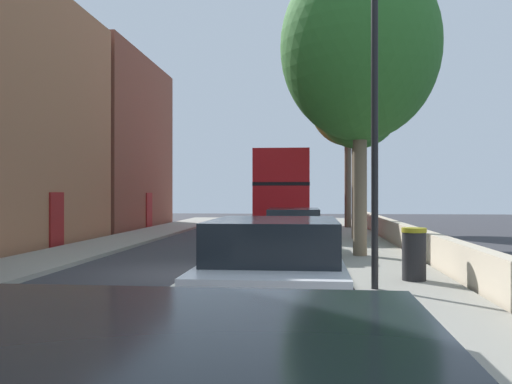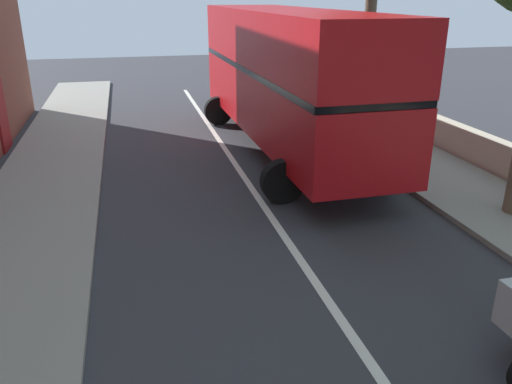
{
  "view_description": "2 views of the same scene",
  "coord_description": "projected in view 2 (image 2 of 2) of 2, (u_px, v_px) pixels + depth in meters",
  "views": [
    {
      "loc": [
        2.95,
        -13.71,
        2.05
      ],
      "look_at": [
        0.75,
        9.44,
        2.12
      ],
      "focal_mm": 38.3,
      "sensor_mm": 36.0,
      "label": 1
    },
    {
      "loc": [
        -2.75,
        1.48,
        4.48
      ],
      "look_at": [
        -0.59,
        10.14,
        1.01
      ],
      "focal_mm": 36.04,
      "sensor_mm": 36.0,
      "label": 2
    }
  ],
  "objects": [
    {
      "name": "double_decker_bus",
      "position": [
        286.0,
        72.0,
        14.71
      ],
      "size": [
        3.67,
        11.36,
        4.06
      ],
      "color": "#B51015",
      "rests_on": "ground"
    }
  ]
}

